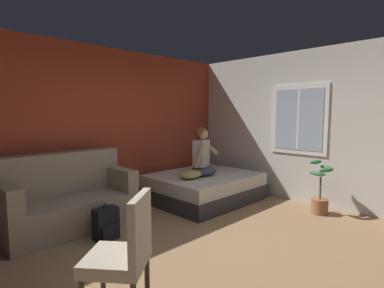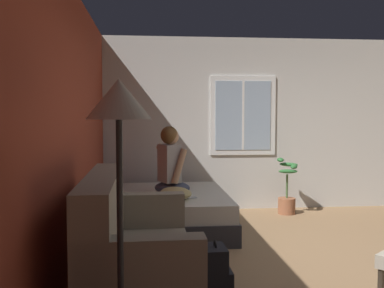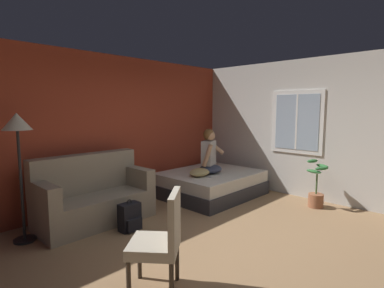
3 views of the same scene
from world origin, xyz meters
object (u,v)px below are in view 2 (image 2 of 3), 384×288
(person_seated, at_px, (171,167))
(backpack, at_px, (216,271))
(throw_pillow, at_px, (176,193))
(cell_phone, at_px, (191,198))
(couch, at_px, (131,257))
(potted_plant, at_px, (287,194))
(floor_lamp, at_px, (119,129))
(bed, at_px, (168,211))

(person_seated, distance_m, backpack, 2.19)
(throw_pillow, relative_size, cell_phone, 3.33)
(person_seated, distance_m, cell_phone, 0.52)
(couch, relative_size, potted_plant, 2.01)
(person_seated, bearing_deg, cell_phone, -143.50)
(backpack, bearing_deg, couch, 105.22)
(floor_lamp, distance_m, potted_plant, 4.78)
(bed, distance_m, throw_pillow, 0.53)
(potted_plant, bearing_deg, floor_lamp, 151.12)
(bed, height_order, backpack, bed)
(couch, distance_m, floor_lamp, 1.43)
(floor_lamp, bearing_deg, backpack, -31.51)
(couch, relative_size, throw_pillow, 3.56)
(throw_pillow, bearing_deg, person_seated, 7.08)
(cell_phone, xyz_separation_m, potted_plant, (1.13, -1.57, -0.18))
(backpack, relative_size, potted_plant, 0.54)
(person_seated, relative_size, cell_phone, 6.08)
(couch, distance_m, potted_plant, 3.80)
(cell_phone, bearing_deg, couch, 149.99)
(backpack, bearing_deg, cell_phone, 1.47)
(couch, height_order, throw_pillow, couch)
(bed, bearing_deg, cell_phone, -145.56)
(person_seated, bearing_deg, throw_pillow, -172.92)
(floor_lamp, relative_size, potted_plant, 2.00)
(throw_pillow, height_order, cell_phone, throw_pillow)
(cell_phone, bearing_deg, backpack, 169.92)
(person_seated, distance_m, potted_plant, 2.05)
(couch, xyz_separation_m, floor_lamp, (-0.99, 0.02, 1.04))
(bed, distance_m, floor_lamp, 3.56)
(bed, relative_size, couch, 1.11)
(person_seated, distance_m, throw_pillow, 0.44)
(person_seated, height_order, backpack, person_seated)
(floor_lamp, bearing_deg, throw_pillow, -9.52)
(bed, bearing_deg, floor_lamp, 173.03)
(throw_pillow, distance_m, potted_plant, 2.12)
(bed, height_order, potted_plant, potted_plant)
(couch, bearing_deg, person_seated, -10.61)
(backpack, relative_size, floor_lamp, 0.27)
(bed, distance_m, backpack, 2.18)
(backpack, xyz_separation_m, potted_plant, (2.89, -1.52, 0.11))
(bed, height_order, couch, couch)
(potted_plant, bearing_deg, person_seated, 114.52)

